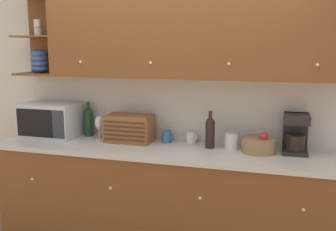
% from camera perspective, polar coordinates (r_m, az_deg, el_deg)
% --- Properties ---
extents(wall_back, '(5.47, 0.06, 2.60)m').
position_cam_1_polar(wall_back, '(3.56, 1.12, 1.84)').
color(wall_back, beige).
rests_on(wall_back, ground_plane).
extents(counter_unit, '(3.09, 0.66, 0.96)m').
position_cam_1_polar(counter_unit, '(3.46, -0.45, -12.57)').
color(counter_unit, brown).
rests_on(counter_unit, ground_plane).
extents(backsplash_panel, '(3.07, 0.01, 0.60)m').
position_cam_1_polar(backsplash_panel, '(3.53, 0.97, 1.09)').
color(backsplash_panel, beige).
rests_on(backsplash_panel, counter_unit).
extents(upper_cabinets, '(3.07, 0.35, 0.77)m').
position_cam_1_polar(upper_cabinets, '(3.29, 2.96, 12.30)').
color(upper_cabinets, brown).
rests_on(upper_cabinets, backsplash_panel).
extents(microwave, '(0.54, 0.37, 0.33)m').
position_cam_1_polar(microwave, '(3.87, -17.40, -0.63)').
color(microwave, silver).
rests_on(microwave, counter_unit).
extents(wine_bottle, '(0.09, 0.09, 0.34)m').
position_cam_1_polar(wine_bottle, '(3.79, -12.02, -0.74)').
color(wine_bottle, '#19381E').
rests_on(wine_bottle, counter_unit).
extents(wine_glass, '(0.08, 0.08, 0.22)m').
position_cam_1_polar(wine_glass, '(3.63, -10.48, -1.23)').
color(wine_glass, silver).
rests_on(wine_glass, counter_unit).
extents(bread_box, '(0.43, 0.25, 0.25)m').
position_cam_1_polar(bread_box, '(3.50, -5.93, -1.97)').
color(bread_box, brown).
rests_on(bread_box, counter_unit).
extents(mug, '(0.10, 0.09, 0.11)m').
position_cam_1_polar(mug, '(3.47, -0.18, -3.23)').
color(mug, '#38669E').
rests_on(mug, counter_unit).
extents(mug_blue_second, '(0.10, 0.09, 0.10)m').
position_cam_1_polar(mug_blue_second, '(3.47, 3.59, -3.33)').
color(mug_blue_second, silver).
rests_on(mug_blue_second, counter_unit).
extents(second_wine_bottle, '(0.08, 0.08, 0.33)m').
position_cam_1_polar(second_wine_bottle, '(3.29, 6.43, -2.39)').
color(second_wine_bottle, black).
rests_on(second_wine_bottle, counter_unit).
extents(storage_canister, '(0.13, 0.13, 0.15)m').
position_cam_1_polar(storage_canister, '(3.30, 9.68, -3.73)').
color(storage_canister, silver).
rests_on(storage_canister, counter_unit).
extents(fruit_basket, '(0.28, 0.28, 0.18)m').
position_cam_1_polar(fruit_basket, '(3.23, 13.66, -4.37)').
color(fruit_basket, '#937047').
rests_on(fruit_basket, counter_unit).
extents(coffee_maker, '(0.20, 0.25, 0.33)m').
position_cam_1_polar(coffee_maker, '(3.30, 18.87, -2.51)').
color(coffee_maker, black).
rests_on(coffee_maker, counter_unit).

